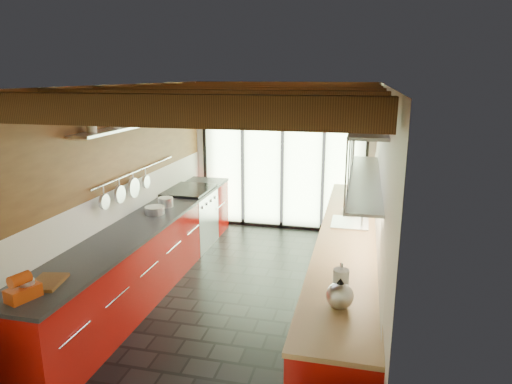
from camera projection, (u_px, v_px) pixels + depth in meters
ground at (244, 294)px, 5.82m from camera, size 5.50×5.50×0.00m
room_shell at (243, 167)px, 5.41m from camera, size 5.50×5.50×5.50m
ceiling_beams at (250, 96)px, 5.57m from camera, size 3.14×5.06×4.90m
glass_door at (283, 137)px, 7.95m from camera, size 2.95×0.10×2.90m
left_counter at (150, 251)px, 6.00m from camera, size 0.68×5.00×0.92m
range_stove at (190, 218)px, 7.36m from camera, size 0.66×0.90×0.97m
right_counter at (347, 270)px, 5.43m from camera, size 0.68×5.00×0.92m
sink_assembly at (351, 220)px, 5.67m from camera, size 0.45×0.52×0.43m
upper_cabinets_right at (367, 151)px, 5.33m from camera, size 0.34×3.00×3.00m
left_wall_fixtures at (135, 142)px, 5.82m from camera, size 0.28×2.60×0.96m
stand_mixer at (23, 288)px, 3.74m from camera, size 0.22×0.29×0.24m
pot_large at (166, 202)px, 6.39m from camera, size 0.24×0.24×0.13m
pot_small at (155, 210)px, 6.06m from camera, size 0.26×0.26×0.10m
cutting_board at (47, 282)px, 4.03m from camera, size 0.32×0.40×0.03m
kettle at (340, 294)px, 3.60m from camera, size 0.24×0.28×0.26m
paper_towel at (340, 287)px, 3.66m from camera, size 0.14×0.14×0.35m
soap_bottle at (352, 202)px, 6.28m from camera, size 0.10×0.11×0.18m
bowl at (351, 211)px, 6.08m from camera, size 0.28×0.28×0.05m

